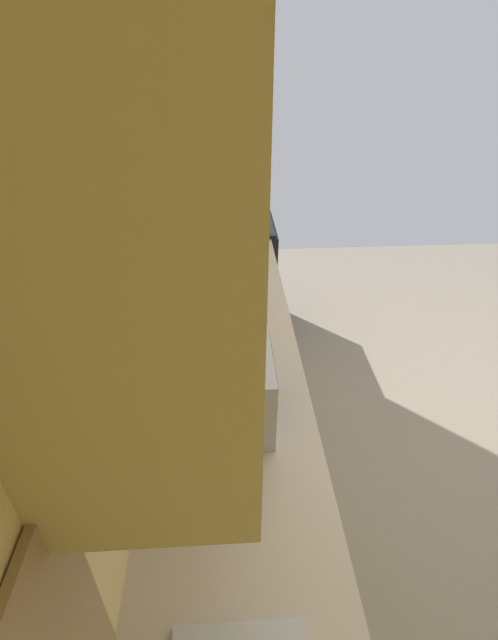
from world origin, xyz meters
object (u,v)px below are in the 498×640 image
Objects in this scene: bowl at (243,302)px; microwave at (226,371)px; oven_range at (231,275)px; kettle at (239,250)px.

microwave is at bearing 171.83° from bowl.
microwave reaches higher than oven_range.
oven_range is 0.76m from kettle.
oven_range is 1.25m from bowl.
bowl is 0.59m from kettle.
microwave is at bearing 175.55° from kettle.
microwave is 3.87× the size of bowl.
kettle is at bearing 0.00° from bowl.
oven_range is 1.97× the size of microwave.
microwave reaches higher than kettle.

